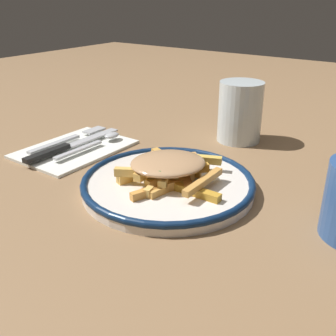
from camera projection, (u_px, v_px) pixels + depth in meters
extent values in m
plane|color=olive|center=(168.00, 190.00, 0.58)|extent=(2.60, 2.60, 0.00)
cylinder|color=white|center=(168.00, 185.00, 0.58)|extent=(0.25, 0.25, 0.01)
torus|color=#0F274A|center=(168.00, 181.00, 0.58)|extent=(0.25, 0.25, 0.01)
cube|color=gold|center=(169.00, 170.00, 0.57)|extent=(0.05, 0.09, 0.01)
cube|color=gold|center=(172.00, 185.00, 0.55)|extent=(0.02, 0.09, 0.01)
cube|color=gold|center=(169.00, 177.00, 0.57)|extent=(0.03, 0.07, 0.01)
cube|color=gold|center=(177.00, 180.00, 0.56)|extent=(0.07, 0.04, 0.01)
cube|color=#E9B958|center=(146.00, 173.00, 0.56)|extent=(0.08, 0.05, 0.01)
cube|color=#E4B253|center=(151.00, 167.00, 0.58)|extent=(0.03, 0.09, 0.01)
cube|color=#F1BB5E|center=(158.00, 181.00, 0.56)|extent=(0.03, 0.08, 0.01)
cube|color=orange|center=(170.00, 170.00, 0.60)|extent=(0.05, 0.07, 0.01)
cube|color=gold|center=(167.00, 178.00, 0.57)|extent=(0.05, 0.06, 0.01)
cube|color=gold|center=(170.00, 161.00, 0.60)|extent=(0.09, 0.05, 0.01)
cube|color=#D68B3D|center=(186.00, 180.00, 0.56)|extent=(0.06, 0.06, 0.01)
cube|color=gold|center=(192.00, 191.00, 0.54)|extent=(0.08, 0.01, 0.01)
cube|color=#DC9849|center=(169.00, 158.00, 0.61)|extent=(0.07, 0.07, 0.01)
cube|color=gold|center=(156.00, 176.00, 0.57)|extent=(0.08, 0.04, 0.01)
cube|color=#EBB14E|center=(140.00, 174.00, 0.58)|extent=(0.03, 0.07, 0.01)
cube|color=gold|center=(183.00, 169.00, 0.57)|extent=(0.06, 0.06, 0.01)
cube|color=gold|center=(182.00, 171.00, 0.59)|extent=(0.07, 0.03, 0.01)
cube|color=gold|center=(201.00, 183.00, 0.53)|extent=(0.01, 0.09, 0.01)
cube|color=gold|center=(158.00, 189.00, 0.54)|extent=(0.04, 0.08, 0.01)
cube|color=#EDBF4F|center=(196.00, 159.00, 0.60)|extent=(0.08, 0.04, 0.01)
cube|color=gold|center=(168.00, 172.00, 0.59)|extent=(0.07, 0.08, 0.01)
cube|color=gold|center=(167.00, 176.00, 0.58)|extent=(0.06, 0.02, 0.01)
ellipsoid|color=tan|center=(167.00, 163.00, 0.56)|extent=(0.14, 0.14, 0.02)
cube|color=#305D20|center=(182.00, 163.00, 0.55)|extent=(0.00, 0.00, 0.00)
cube|color=#335631|center=(189.00, 163.00, 0.55)|extent=(0.00, 0.00, 0.00)
cube|color=#3A611B|center=(164.00, 162.00, 0.56)|extent=(0.00, 0.00, 0.00)
cube|color=#395F28|center=(175.00, 164.00, 0.55)|extent=(0.00, 0.00, 0.00)
cube|color=#386132|center=(153.00, 157.00, 0.57)|extent=(0.00, 0.00, 0.00)
cube|color=#21751D|center=(166.00, 154.00, 0.58)|extent=(0.00, 0.00, 0.00)
cube|color=#25632E|center=(166.00, 165.00, 0.54)|extent=(0.00, 0.00, 0.00)
cube|color=#337331|center=(160.00, 171.00, 0.53)|extent=(0.00, 0.00, 0.00)
cube|color=white|center=(75.00, 148.00, 0.72)|extent=(0.14, 0.20, 0.01)
cube|color=silver|center=(54.00, 144.00, 0.72)|extent=(0.01, 0.11, 0.01)
cube|color=silver|center=(94.00, 130.00, 0.79)|extent=(0.02, 0.04, 0.00)
cube|color=black|center=(47.00, 153.00, 0.67)|extent=(0.02, 0.09, 0.01)
cube|color=silver|center=(93.00, 138.00, 0.75)|extent=(0.02, 0.12, 0.00)
cube|color=silver|center=(78.00, 150.00, 0.69)|extent=(0.01, 0.10, 0.00)
ellipsoid|color=silver|center=(112.00, 135.00, 0.75)|extent=(0.02, 0.03, 0.01)
cylinder|color=silver|center=(240.00, 112.00, 0.75)|extent=(0.08, 0.08, 0.11)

